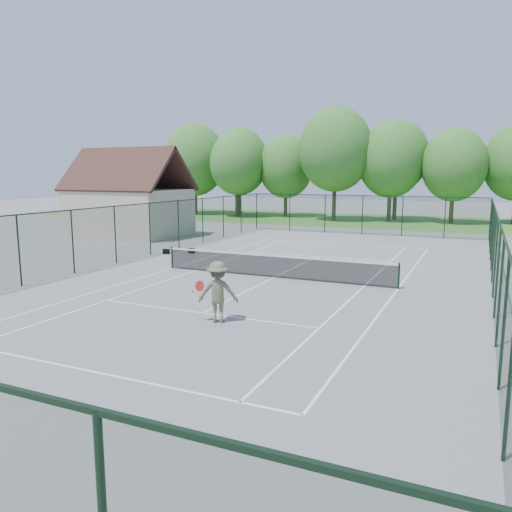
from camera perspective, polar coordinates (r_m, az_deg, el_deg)
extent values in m
plane|color=gray|center=(22.69, 2.09, -2.49)|extent=(140.00, 140.00, 0.00)
cube|color=#498530|center=(51.46, 14.90, 3.88)|extent=(80.00, 16.00, 0.01)
cube|color=white|center=(33.84, 9.75, 1.33)|extent=(10.97, 0.08, 0.01)
cube|color=white|center=(12.95, -18.80, -12.26)|extent=(10.97, 0.08, 0.01)
cube|color=white|center=(28.62, 6.95, -0.06)|extent=(8.23, 0.08, 0.01)
cube|color=white|center=(17.11, -6.13, -6.49)|extent=(8.23, 0.08, 0.01)
cube|color=white|center=(21.28, 15.91, -3.64)|extent=(0.08, 23.77, 0.01)
cube|color=white|center=(25.24, -9.51, -1.39)|extent=(0.08, 23.77, 0.01)
cube|color=white|center=(21.51, 12.30, -3.35)|extent=(0.08, 23.77, 0.01)
cube|color=white|center=(24.52, -6.85, -1.64)|extent=(0.08, 23.77, 0.01)
cube|color=white|center=(22.69, 2.09, -2.48)|extent=(0.08, 12.80, 0.01)
cylinder|color=black|center=(25.16, -9.58, -0.16)|extent=(0.08, 0.08, 1.10)
cylinder|color=black|center=(21.17, 16.01, -2.20)|extent=(0.08, 0.08, 1.10)
cube|color=black|center=(22.60, 2.09, -1.25)|extent=(11.00, 0.02, 0.96)
cube|color=white|center=(22.51, 2.10, 0.00)|extent=(11.00, 0.05, 0.07)
cube|color=#193E20|center=(39.59, 12.07, 4.60)|extent=(18.00, 0.02, 3.00)
cube|color=#193E20|center=(20.81, 25.70, -0.31)|extent=(0.02, 36.00, 3.00)
cube|color=#193E20|center=(27.12, -15.79, 2.33)|extent=(0.02, 36.00, 3.00)
cube|color=black|center=(39.50, 12.14, 6.76)|extent=(18.00, 0.05, 0.05)
cube|color=black|center=(20.63, 25.99, 3.80)|extent=(0.05, 36.00, 0.05)
cube|color=black|center=(26.99, -15.93, 5.49)|extent=(0.05, 36.00, 0.05)
cube|color=beige|center=(39.22, -14.26, 4.84)|extent=(8.00, 6.00, 3.50)
cube|color=#482A23|center=(40.29, -13.10, 9.63)|extent=(8.60, 3.27, 3.27)
cube|color=#482A23|center=(37.95, -15.89, 9.54)|extent=(8.60, 3.27, 3.27)
cylinder|color=#432F1E|center=(56.42, -1.87, 6.78)|extent=(0.40, 0.40, 4.20)
ellipsoid|color=#458533|center=(56.37, -1.89, 10.74)|extent=(6.40, 6.40, 7.40)
cylinder|color=#432F1E|center=(51.32, 15.00, 6.21)|extent=(0.40, 0.40, 4.20)
ellipsoid|color=#458533|center=(51.27, 15.18, 10.56)|extent=(6.40, 6.40, 7.40)
cube|color=black|center=(29.78, -10.22, 0.51)|extent=(0.39, 0.26, 0.29)
cube|color=black|center=(29.81, -7.39, 0.59)|extent=(0.41, 0.28, 0.29)
imported|color=#5E6647|center=(15.85, -4.36, -4.11)|extent=(1.44, 1.16, 1.95)
sphere|color=#D7EE2B|center=(15.82, -0.75, -4.59)|extent=(0.07, 0.07, 0.07)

